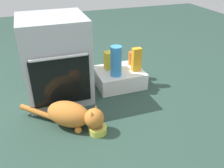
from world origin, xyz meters
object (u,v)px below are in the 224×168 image
at_px(food_bowl, 98,129).
at_px(sauce_jar, 132,58).
at_px(oven, 56,59).
at_px(pantry_cabinet, 119,77).
at_px(cat, 73,115).
at_px(water_bottle, 116,61).
at_px(juice_carton, 136,60).
at_px(snack_bag, 110,60).

relative_size(food_bowl, sauce_jar, 1.01).
height_order(food_bowl, sauce_jar, sauce_jar).
distance_m(oven, food_bowl, 0.77).
bearing_deg(food_bowl, oven, 106.90).
relative_size(pantry_cabinet, cat, 0.77).
height_order(oven, water_bottle, oven).
height_order(pantry_cabinet, water_bottle, water_bottle).
bearing_deg(pantry_cabinet, juice_carton, -19.11).
bearing_deg(pantry_cabinet, water_bottle, -126.48).
relative_size(food_bowl, cat, 0.23).
bearing_deg(snack_bag, pantry_cabinet, -49.23).
bearing_deg(sauce_jar, water_bottle, -143.25).
distance_m(pantry_cabinet, snack_bag, 0.20).
bearing_deg(snack_bag, water_bottle, -89.67).
bearing_deg(snack_bag, juice_carton, -30.43).
bearing_deg(food_bowl, snack_bag, 64.42).
height_order(snack_bag, sauce_jar, snack_bag).
bearing_deg(snack_bag, cat, -130.40).
bearing_deg(food_bowl, cat, 141.44).
relative_size(water_bottle, snack_bag, 1.67).
distance_m(oven, sauce_jar, 0.83).
bearing_deg(snack_bag, sauce_jar, 3.56).
bearing_deg(cat, snack_bag, 88.16).
distance_m(food_bowl, juice_carton, 0.89).
bearing_deg(pantry_cabinet, oven, -178.41).
bearing_deg(water_bottle, food_bowl, -121.94).
height_order(oven, snack_bag, oven).
xyz_separation_m(oven, juice_carton, (0.79, -0.04, -0.10)).
xyz_separation_m(pantry_cabinet, juice_carton, (0.16, -0.06, 0.20)).
height_order(pantry_cabinet, cat, cat).
bearing_deg(pantry_cabinet, sauce_jar, 27.57).
distance_m(oven, pantry_cabinet, 0.69).
relative_size(water_bottle, sauce_jar, 2.14).
bearing_deg(oven, pantry_cabinet, 1.59).
bearing_deg(water_bottle, snack_bag, 90.33).
distance_m(food_bowl, cat, 0.23).
height_order(water_bottle, juice_carton, water_bottle).
height_order(oven, cat, oven).
distance_m(pantry_cabinet, water_bottle, 0.26).
xyz_separation_m(oven, sauce_jar, (0.81, 0.11, -0.15)).
bearing_deg(oven, water_bottle, -7.64).
bearing_deg(oven, sauce_jar, 7.97).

